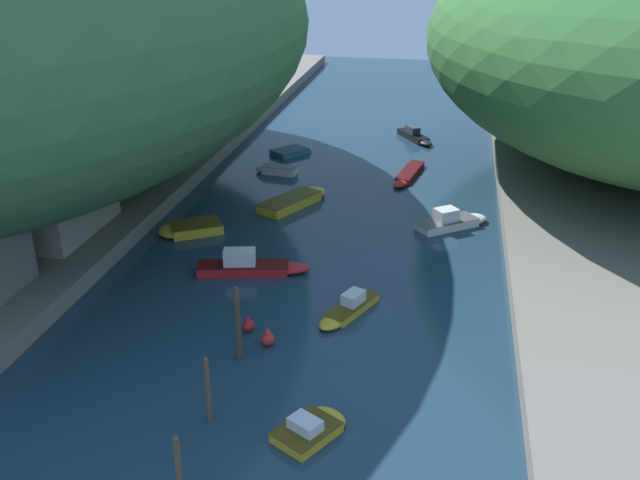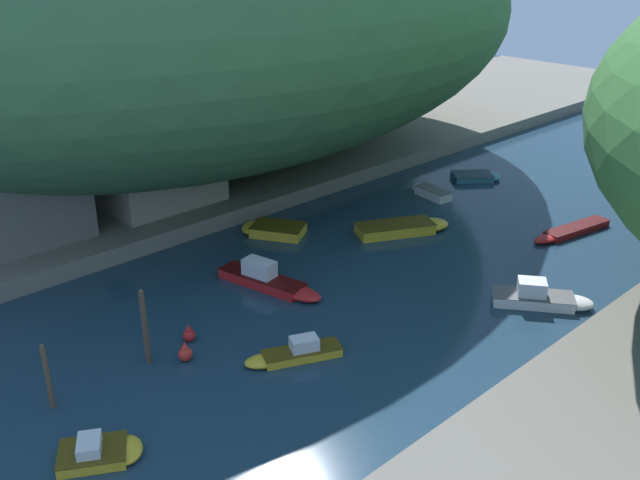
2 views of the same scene
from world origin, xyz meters
name	(u,v)px [view 1 (image 1 of 2)]	position (x,y,z in m)	size (l,w,h in m)	color
water_surface	(329,223)	(0.00, 30.00, 0.00)	(130.00, 130.00, 0.00)	#1E384C
left_bank	(27,194)	(-22.41, 30.00, 0.53)	(22.00, 120.00, 1.05)	slate
boathouse_shed	(48,189)	(-16.13, 23.03, 3.81)	(5.74, 8.03, 5.34)	gray
boat_moored_right	(348,309)	(3.09, 18.01, 0.31)	(2.92, 4.62, 1.03)	gold
boat_far_right_bank	(453,221)	(8.21, 30.91, 0.41)	(5.07, 4.36, 1.37)	white
boat_red_skiff	(188,229)	(-8.75, 26.50, 0.33)	(4.57, 3.90, 0.66)	gold
boat_open_rowboat	(312,427)	(3.14, 8.41, 0.29)	(3.07, 3.53, 0.90)	gold
boat_navy_launch	(297,199)	(-2.97, 33.06, 0.34)	(4.51, 6.37, 0.69)	gold
boat_far_upstream	(294,151)	(-5.93, 45.17, 0.23)	(3.86, 4.13, 0.46)	teal
boat_yellow_tender	(407,175)	(4.45, 40.42, 0.21)	(2.28, 6.62, 0.42)	red
boat_near_quay	(253,266)	(-3.02, 21.73, 0.44)	(6.65, 2.75, 1.46)	red
boat_cabin_cruiser	(275,169)	(-6.20, 39.46, 0.33)	(3.60, 1.70, 0.66)	white
boat_white_cruiser	(416,137)	(4.38, 51.34, 0.36)	(3.89, 5.27, 1.16)	black
mooring_post_nearest	(178,466)	(-0.73, 4.24, 1.31)	(0.25, 0.25, 2.61)	brown
mooring_post_second	(208,389)	(-1.09, 8.42, 1.52)	(0.22, 0.22, 3.03)	brown
mooring_post_middle	(238,323)	(-1.22, 13.03, 1.89)	(0.27, 0.27, 3.76)	#4C3D2D
channel_buoy_near	(268,338)	(-0.22, 14.36, 0.38)	(0.66, 0.66, 0.99)	red
channel_buoy_far	(248,325)	(-1.49, 15.41, 0.36)	(0.61, 0.61, 0.92)	red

